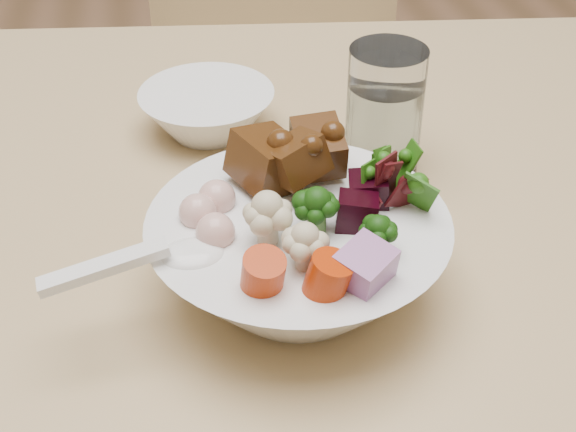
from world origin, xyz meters
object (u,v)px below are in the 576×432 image
at_px(water_glass, 384,116).
at_px(side_bowl, 207,112).
at_px(food_bowl, 300,249).
at_px(dining_table, 484,260).
at_px(chair_far, 272,65).

distance_m(water_glass, side_bowl, 0.19).
bearing_deg(food_bowl, water_glass, 55.65).
bearing_deg(dining_table, food_bowl, -149.91).
xyz_separation_m(food_bowl, side_bowl, (-0.05, 0.25, -0.02)).
distance_m(food_bowl, side_bowl, 0.26).
distance_m(chair_far, food_bowl, 0.77).
distance_m(dining_table, food_bowl, 0.24).
height_order(chair_far, water_glass, chair_far).
distance_m(dining_table, water_glass, 0.17).
bearing_deg(chair_far, dining_table, -70.27).
xyz_separation_m(dining_table, water_glass, (-0.09, 0.08, 0.13)).
distance_m(food_bowl, water_glass, 0.19).
height_order(dining_table, side_bowl, side_bowl).
height_order(dining_table, food_bowl, food_bowl).
distance_m(chair_far, water_glass, 0.62).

